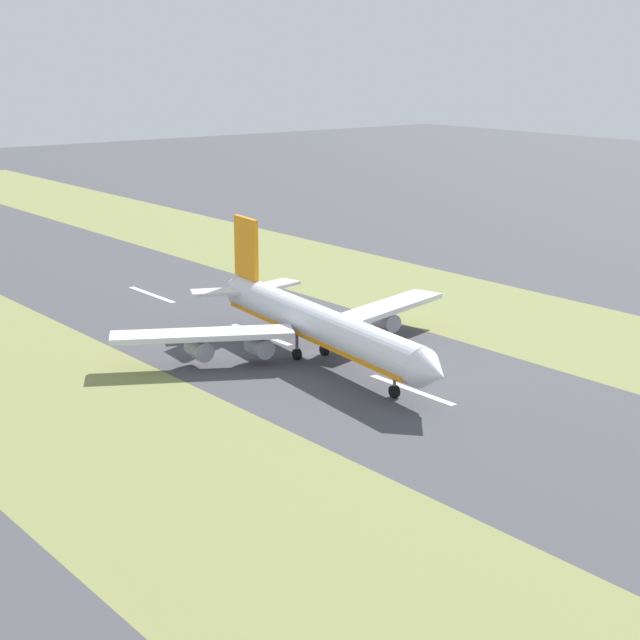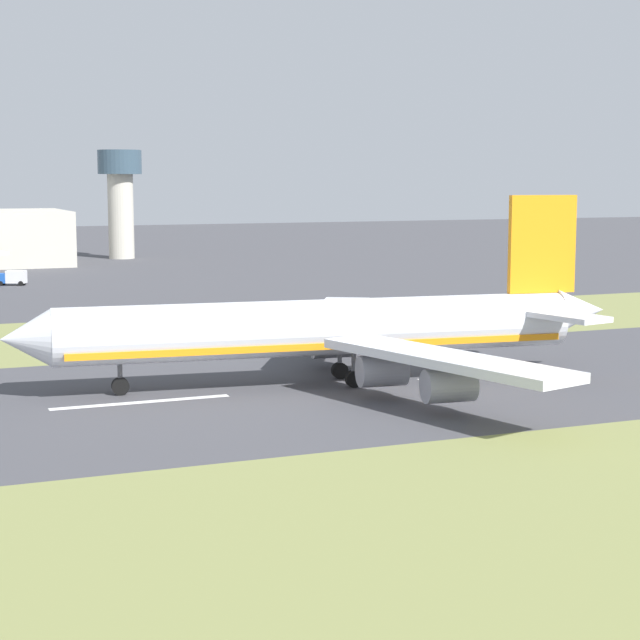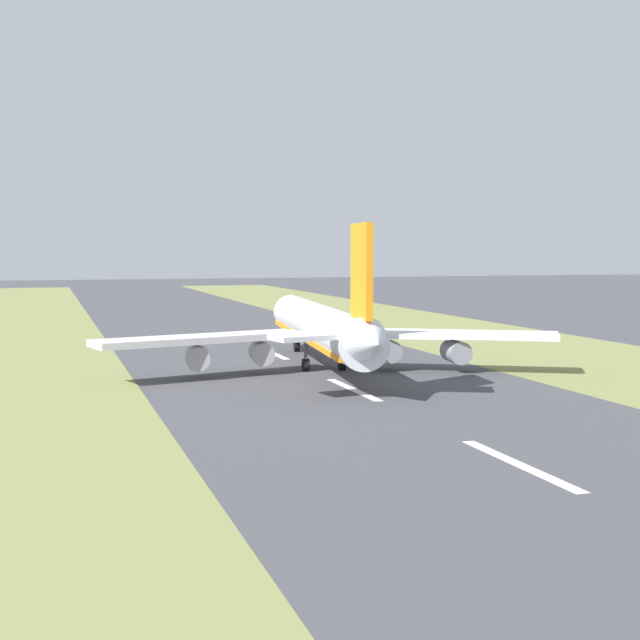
% 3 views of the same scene
% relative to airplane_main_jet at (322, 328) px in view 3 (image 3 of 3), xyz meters
% --- Properties ---
extents(ground_plane, '(800.00, 800.00, 0.00)m').
position_rel_airplane_main_jet_xyz_m(ground_plane, '(-1.75, -3.26, -6.02)').
color(ground_plane, '#424247').
extents(grass_median_east, '(40.00, 600.00, 0.01)m').
position_rel_airplane_main_jet_xyz_m(grass_median_east, '(43.25, -3.26, -6.02)').
color(grass_median_east, olive).
rests_on(grass_median_east, ground).
extents(centreline_dash_near, '(1.20, 18.00, 0.01)m').
position_rel_airplane_main_jet_xyz_m(centreline_dash_near, '(-1.75, -58.11, -6.01)').
color(centreline_dash_near, silver).
rests_on(centreline_dash_near, ground).
extents(centreline_dash_mid, '(1.20, 18.00, 0.01)m').
position_rel_airplane_main_jet_xyz_m(centreline_dash_mid, '(-1.75, -18.11, -6.01)').
color(centreline_dash_mid, silver).
rests_on(centreline_dash_mid, ground).
extents(centreline_dash_far, '(1.20, 18.00, 0.01)m').
position_rel_airplane_main_jet_xyz_m(centreline_dash_far, '(-1.75, 21.89, -6.01)').
color(centreline_dash_far, silver).
rests_on(centreline_dash_far, ground).
extents(airplane_main_jet, '(63.70, 67.18, 20.20)m').
position_rel_airplane_main_jet_xyz_m(airplane_main_jet, '(0.00, 0.00, 0.00)').
color(airplane_main_jet, silver).
rests_on(airplane_main_jet, ground).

